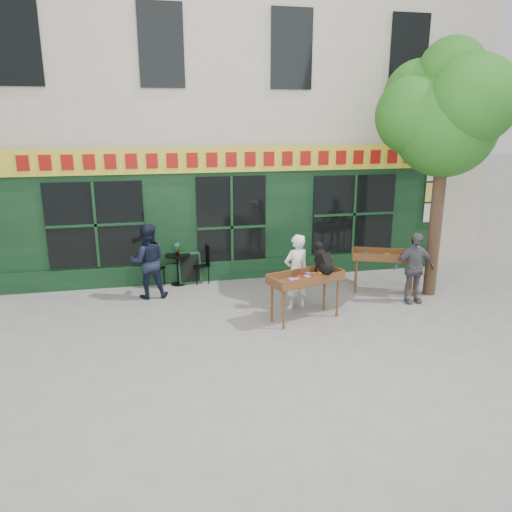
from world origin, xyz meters
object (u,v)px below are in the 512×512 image
Objects in this scene: woman at (296,272)px; man_right at (414,268)px; book_cart_right at (385,258)px; bistro_table at (178,263)px; book_cart_center at (306,281)px; man_left at (148,261)px; dog at (324,258)px.

man_right is (2.61, -0.22, -0.02)m from woman.
book_cart_right is 4.94m from bistro_table.
book_cart_center is 1.00× the size of book_cart_right.
man_left is at bearing 166.98° from man_right.
book_cart_center is 0.59m from dog.
bistro_table is at bearing 113.18° from book_cart_center.
man_left is (-5.68, 1.55, 0.06)m from man_right.
dog is at bearing -25.75° from book_cart_center.
man_right reaches higher than book_cart_center.
man_left is (-0.70, -0.76, 0.31)m from bistro_table.
man_right is 5.88m from man_left.
woman is at bearing -144.72° from book_cart_right.
book_cart_center is 1.03× the size of man_right.
man_left reaches higher than bistro_table.
dog is 4.00m from man_left.
book_cart_center is 2.13× the size of bistro_table.
woman is (-0.35, 0.70, -0.48)m from dog.
dog is 3.96m from bistro_table.
book_cart_center is 2.70× the size of dog.
bistro_table is at bearing -134.17° from man_left.
dog is 2.36m from book_cart_right.
book_cart_right is 2.14× the size of bistro_table.
man_right reaches higher than bistro_table.
man_right is at bearing -5.52° from dog.
dog reaches higher than book_cart_center.
book_cart_center is at bearing -168.30° from man_right.
man_left reaches higher than book_cart_center.
bistro_table is (-4.68, 1.56, -0.28)m from book_cart_right.
bistro_table is at bearing 116.60° from dog.
book_cart_center is 1.00× the size of woman.
woman is 2.37m from book_cart_right.
woman is 3.34m from man_left.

